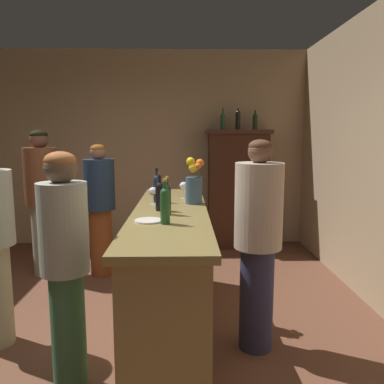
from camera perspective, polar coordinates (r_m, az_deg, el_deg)
name	(u,v)px	position (r m, az deg, el deg)	size (l,w,h in m)	color
floor	(84,357)	(3.19, -15.82, -22.57)	(8.00, 8.00, 0.00)	brown
wall_back	(134,149)	(5.83, -8.64, 6.37)	(5.18, 0.12, 2.86)	tan
bar_counter	(171,270)	(3.24, -3.17, -11.58)	(0.59, 2.42, 1.03)	olive
display_cabinet	(237,187)	(5.58, 6.80, 0.77)	(0.92, 0.41, 1.71)	#3A1E12
wine_bottle_rose	(157,187)	(3.44, -5.25, 0.76)	(0.07, 0.07, 0.31)	#1E2E3E
wine_bottle_riesling	(160,195)	(3.05, -4.81, -0.41)	(0.07, 0.07, 0.30)	black
wine_bottle_chardonnay	(167,198)	(2.90, -3.73, -0.89)	(0.06, 0.06, 0.29)	#173619
wine_bottle_pinot	(165,204)	(2.59, -4.04, -1.77)	(0.07, 0.07, 0.31)	#25512A
wine_glass_front	(192,189)	(3.51, 0.02, 0.48)	(0.08, 0.08, 0.15)	white
wine_glass_mid	(153,192)	(3.32, -5.81, -0.01)	(0.08, 0.08, 0.15)	white
wine_glass_rear	(184,186)	(3.62, -1.22, 0.89)	(0.08, 0.08, 0.16)	white
wine_glass_spare	(157,186)	(3.68, -5.20, 0.90)	(0.07, 0.07, 0.16)	white
flower_arrangement	(194,183)	(3.35, 0.29, 1.35)	(0.16, 0.15, 0.41)	#3B546B
cheese_plate	(149,221)	(2.70, -6.48, -4.26)	(0.20, 0.20, 0.01)	white
display_bottle_left	(223,120)	(5.51, 4.61, 10.59)	(0.06, 0.06, 0.31)	#214A2D
display_bottle_midleft	(238,119)	(5.54, 6.86, 10.72)	(0.07, 0.07, 0.32)	black
display_bottle_center	(255,121)	(5.58, 9.38, 10.42)	(0.07, 0.07, 0.28)	#1A3519
patron_near_entrance	(100,205)	(4.54, -13.56, -1.88)	(0.35, 0.35, 1.53)	brown
patron_in_navy	(42,197)	(4.75, -21.43, -0.65)	(0.38, 0.38, 1.69)	#ABA993
patron_redhead	(65,259)	(2.56, -18.37, -9.47)	(0.30, 0.30, 1.53)	#3D6F4A
bartender	(258,238)	(2.91, 9.79, -6.72)	(0.36, 0.36, 1.60)	#2A2B4B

